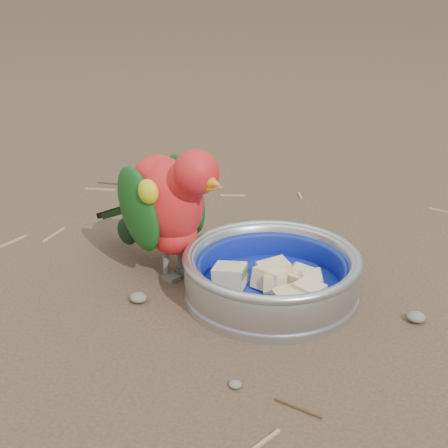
% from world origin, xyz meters
% --- Properties ---
extents(ground, '(60.00, 60.00, 0.00)m').
position_xyz_m(ground, '(0.00, 0.00, 0.00)').
color(ground, '#4F3A2A').
extents(food_bowl, '(0.22, 0.22, 0.02)m').
position_xyz_m(food_bowl, '(0.06, -0.03, 0.01)').
color(food_bowl, '#B2B2BA').
rests_on(food_bowl, ground).
extents(bowl_wall, '(0.22, 0.22, 0.04)m').
position_xyz_m(bowl_wall, '(0.06, -0.03, 0.04)').
color(bowl_wall, '#B2B2BA').
rests_on(bowl_wall, food_bowl).
extents(fruit_wedges, '(0.13, 0.13, 0.03)m').
position_xyz_m(fruit_wedges, '(0.06, -0.03, 0.03)').
color(fruit_wedges, beige).
rests_on(fruit_wedges, food_bowl).
extents(lory_parrot, '(0.25, 0.20, 0.18)m').
position_xyz_m(lory_parrot, '(-0.08, -0.01, 0.09)').
color(lory_parrot, red).
rests_on(lory_parrot, ground).
extents(ground_debris, '(0.90, 0.80, 0.01)m').
position_xyz_m(ground_debris, '(-0.04, 0.06, 0.00)').
color(ground_debris, tan).
rests_on(ground_debris, ground).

